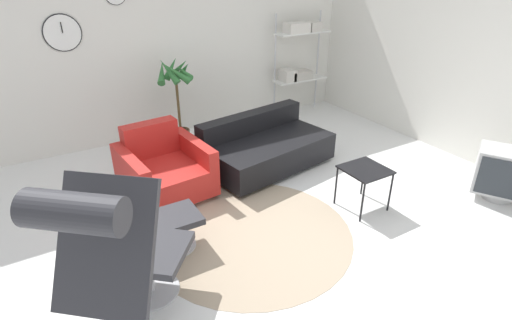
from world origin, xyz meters
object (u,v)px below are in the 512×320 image
(side_table, at_px, (365,173))
(potted_plant, at_px, (177,98))
(armchair_red, at_px, (164,171))
(crt_television, at_px, (504,173))
(lounge_chair, at_px, (113,241))
(ottoman, at_px, (174,224))
(couch_low, at_px, (265,148))
(shelf_unit, at_px, (299,54))

(side_table, bearing_deg, potted_plant, 113.10)
(armchair_red, distance_m, crt_television, 3.70)
(side_table, height_order, crt_television, crt_television)
(lounge_chair, height_order, crt_television, lounge_chair)
(ottoman, height_order, crt_television, crt_television)
(side_table, bearing_deg, ottoman, 169.05)
(armchair_red, bearing_deg, lounge_chair, 57.86)
(couch_low, bearing_deg, side_table, 95.82)
(armchair_red, bearing_deg, potted_plant, -123.81)
(side_table, relative_size, crt_television, 0.67)
(armchair_red, relative_size, shelf_unit, 0.58)
(armchair_red, bearing_deg, shelf_unit, -158.80)
(lounge_chair, bearing_deg, couch_low, 78.25)
(couch_low, xyz_separation_m, crt_television, (1.79, -1.99, 0.08))
(crt_television, xyz_separation_m, shelf_unit, (-0.29, 3.39, 0.71))
(shelf_unit, bearing_deg, lounge_chair, -139.95)
(ottoman, height_order, potted_plant, potted_plant)
(couch_low, distance_m, shelf_unit, 2.19)
(ottoman, xyz_separation_m, armchair_red, (0.24, 0.97, 0.02))
(lounge_chair, relative_size, ottoman, 2.85)
(lounge_chair, relative_size, side_table, 2.83)
(ottoman, bearing_deg, shelf_unit, 37.71)
(lounge_chair, height_order, potted_plant, lounge_chair)
(crt_television, relative_size, potted_plant, 0.55)
(armchair_red, distance_m, side_table, 2.17)
(side_table, distance_m, shelf_unit, 3.04)
(couch_low, bearing_deg, lounge_chair, 28.59)
(lounge_chair, relative_size, armchair_red, 1.37)
(ottoman, bearing_deg, armchair_red, 75.91)
(ottoman, height_order, side_table, side_table)
(ottoman, bearing_deg, potted_plant, 67.67)
(couch_low, relative_size, shelf_unit, 1.02)
(ottoman, relative_size, couch_low, 0.27)
(potted_plant, bearing_deg, shelf_unit, 6.53)
(ottoman, height_order, couch_low, couch_low)
(couch_low, relative_size, crt_television, 2.46)
(armchair_red, relative_size, side_table, 2.07)
(ottoman, distance_m, side_table, 1.98)
(crt_television, bearing_deg, potted_plant, 8.55)
(couch_low, height_order, crt_television, couch_low)
(lounge_chair, relative_size, crt_television, 1.90)
(couch_low, bearing_deg, armchair_red, -8.98)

